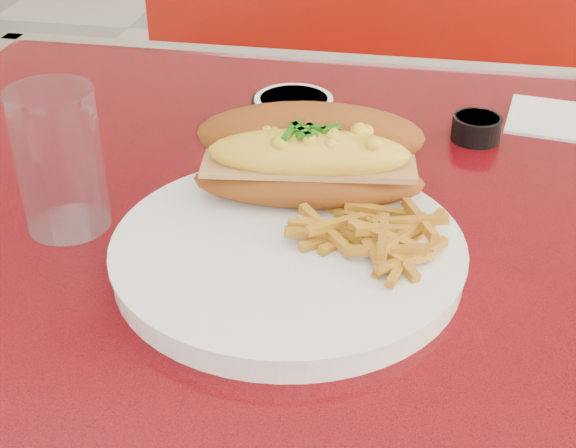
% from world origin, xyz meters
% --- Properties ---
extents(diner_table, '(1.23, 0.83, 0.77)m').
position_xyz_m(diner_table, '(0.00, 0.00, 0.61)').
color(diner_table, '#B50B15').
rests_on(diner_table, ground).
extents(booth_bench_far, '(1.20, 0.51, 0.90)m').
position_xyz_m(booth_bench_far, '(0.00, 0.81, 0.29)').
color(booth_bench_far, maroon).
rests_on(booth_bench_far, ground).
extents(dinner_plate, '(0.36, 0.36, 0.02)m').
position_xyz_m(dinner_plate, '(-0.10, -0.09, 0.78)').
color(dinner_plate, white).
rests_on(dinner_plate, diner_table).
extents(mac_hoagie, '(0.22, 0.13, 0.09)m').
position_xyz_m(mac_hoagie, '(-0.09, -0.01, 0.83)').
color(mac_hoagie, brown).
rests_on(mac_hoagie, dinner_plate).
extents(fries_pile, '(0.12, 0.11, 0.03)m').
position_xyz_m(fries_pile, '(-0.03, -0.08, 0.80)').
color(fries_pile, orange).
rests_on(fries_pile, dinner_plate).
extents(fork, '(0.05, 0.16, 0.00)m').
position_xyz_m(fork, '(-0.02, -0.07, 0.79)').
color(fork, silver).
rests_on(fork, dinner_plate).
extents(gravy_ramekin, '(0.09, 0.09, 0.05)m').
position_xyz_m(gravy_ramekin, '(-0.14, 0.15, 0.80)').
color(gravy_ramekin, white).
rests_on(gravy_ramekin, diner_table).
extents(sauce_cup_left, '(0.07, 0.07, 0.03)m').
position_xyz_m(sauce_cup_left, '(-0.16, 0.18, 0.79)').
color(sauce_cup_left, black).
rests_on(sauce_cup_left, diner_table).
extents(sauce_cup_right, '(0.07, 0.07, 0.03)m').
position_xyz_m(sauce_cup_right, '(0.06, 0.18, 0.78)').
color(sauce_cup_right, black).
rests_on(sauce_cup_right, diner_table).
extents(water_tumbler, '(0.10, 0.10, 0.13)m').
position_xyz_m(water_tumbler, '(-0.31, -0.07, 0.84)').
color(water_tumbler, '#A2BDD0').
rests_on(water_tumbler, diner_table).
extents(paper_napkin, '(0.12, 0.12, 0.00)m').
position_xyz_m(paper_napkin, '(0.16, 0.24, 0.77)').
color(paper_napkin, white).
rests_on(paper_napkin, diner_table).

